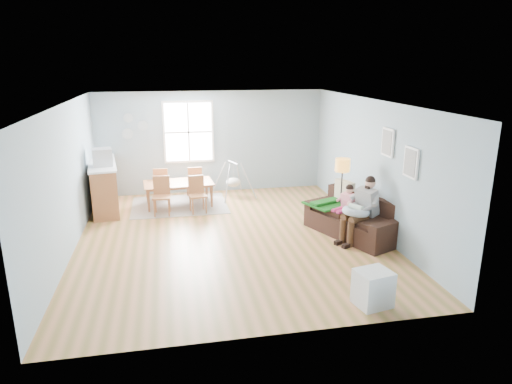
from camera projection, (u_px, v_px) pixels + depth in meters
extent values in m
cube|color=olive|center=(231.00, 239.00, 9.25)|extent=(8.40, 9.40, 0.08)
cube|color=silver|center=(228.00, 86.00, 8.41)|extent=(8.40, 9.40, 0.60)
cube|color=#8BA9B5|center=(208.00, 136.00, 13.26)|extent=(8.40, 0.08, 3.90)
cube|color=#8BA9B5|center=(295.00, 283.00, 4.47)|extent=(8.40, 0.08, 3.90)
cube|color=#8BA9B5|center=(425.00, 164.00, 9.64)|extent=(0.08, 9.40, 3.90)
cube|color=white|center=(189.00, 132.00, 11.94)|extent=(1.32, 0.06, 1.62)
cube|color=white|center=(189.00, 132.00, 11.92)|extent=(1.20, 0.02, 1.50)
cube|color=white|center=(189.00, 132.00, 11.91)|extent=(1.20, 0.03, 0.04)
cube|color=white|center=(189.00, 132.00, 11.91)|extent=(0.04, 0.03, 1.50)
cube|color=white|center=(411.00, 163.00, 7.89)|extent=(0.04, 0.44, 0.54)
cube|color=slate|center=(410.00, 163.00, 7.89)|extent=(0.01, 0.36, 0.46)
cube|color=white|center=(388.00, 142.00, 8.69)|extent=(0.04, 0.44, 0.54)
cube|color=slate|center=(387.00, 142.00, 8.68)|extent=(0.01, 0.36, 0.46)
cylinder|color=#899AA4|center=(128.00, 118.00, 11.56)|extent=(0.24, 0.02, 0.24)
cylinder|color=#899AA4|center=(143.00, 125.00, 11.68)|extent=(0.26, 0.02, 0.26)
cylinder|color=#899AA4|center=(127.00, 134.00, 11.66)|extent=(0.28, 0.02, 0.28)
cube|color=black|center=(352.00, 226.00, 9.30)|extent=(1.58, 2.19, 0.40)
cube|color=black|center=(365.00, 204.00, 9.37)|extent=(0.96, 1.93, 0.41)
cube|color=black|center=(388.00, 226.00, 8.50)|extent=(0.87, 0.51, 0.15)
cube|color=black|center=(322.00, 202.00, 9.95)|extent=(0.87, 0.51, 0.15)
cube|color=#16611B|center=(329.00, 203.00, 9.74)|extent=(1.15, 1.06, 0.04)
cube|color=tan|center=(344.00, 192.00, 9.72)|extent=(0.29, 0.52, 0.50)
cube|color=gray|center=(367.00, 202.00, 8.96)|extent=(0.47, 0.51, 0.56)
sphere|color=tan|center=(370.00, 183.00, 8.89)|extent=(0.21, 0.21, 0.21)
sphere|color=black|center=(370.00, 181.00, 8.88)|extent=(0.20, 0.20, 0.20)
cylinder|color=#371F14|center=(359.00, 219.00, 8.76)|extent=(0.45, 0.32, 0.15)
cylinder|color=#371F14|center=(351.00, 216.00, 8.92)|extent=(0.45, 0.32, 0.15)
cylinder|color=#371F14|center=(351.00, 234.00, 8.72)|extent=(0.12, 0.12, 0.50)
cylinder|color=#371F14|center=(343.00, 231.00, 8.88)|extent=(0.12, 0.12, 0.50)
cube|color=black|center=(347.00, 245.00, 8.74)|extent=(0.24, 0.18, 0.08)
cube|color=black|center=(339.00, 242.00, 8.90)|extent=(0.24, 0.18, 0.08)
torus|color=#A2B3CA|center=(356.00, 211.00, 8.83)|extent=(0.74, 0.73, 0.22)
cylinder|color=silver|center=(356.00, 208.00, 8.81)|extent=(0.26, 0.31, 0.13)
sphere|color=tan|center=(350.00, 205.00, 8.94)|extent=(0.11, 0.11, 0.11)
cube|color=white|center=(348.00, 201.00, 9.36)|extent=(0.31, 0.32, 0.35)
sphere|color=tan|center=(349.00, 190.00, 9.31)|extent=(0.16, 0.16, 0.16)
sphere|color=black|center=(350.00, 188.00, 9.30)|extent=(0.16, 0.16, 0.16)
cylinder|color=#DA3578|center=(342.00, 211.00, 9.21)|extent=(0.30, 0.21, 0.09)
cylinder|color=#DA3578|center=(337.00, 210.00, 9.31)|extent=(0.30, 0.21, 0.09)
cylinder|color=#DA3578|center=(337.00, 220.00, 9.18)|extent=(0.07, 0.07, 0.29)
cylinder|color=#DA3578|center=(332.00, 219.00, 9.28)|extent=(0.07, 0.07, 0.29)
cylinder|color=black|center=(339.00, 227.00, 9.81)|extent=(0.26, 0.26, 0.03)
cylinder|color=black|center=(341.00, 198.00, 9.63)|extent=(0.03, 0.03, 1.32)
cylinder|color=orange|center=(343.00, 165.00, 9.43)|extent=(0.30, 0.30, 0.26)
cube|color=white|center=(373.00, 288.00, 6.62)|extent=(0.56, 0.52, 0.54)
cube|color=black|center=(361.00, 291.00, 6.54)|extent=(0.10, 0.36, 0.43)
cube|color=gray|center=(180.00, 205.00, 11.28)|extent=(2.31, 1.76, 0.01)
imported|color=brown|center=(179.00, 194.00, 11.20)|extent=(1.72, 1.04, 0.58)
cube|color=#A26638|center=(162.00, 197.00, 10.48)|extent=(0.43, 0.43, 0.04)
cube|color=#A26638|center=(162.00, 185.00, 10.58)|extent=(0.38, 0.06, 0.44)
cylinder|color=#A26638|center=(154.00, 208.00, 10.36)|extent=(0.04, 0.04, 0.43)
cylinder|color=#A26638|center=(169.00, 208.00, 10.40)|extent=(0.04, 0.04, 0.43)
cylinder|color=#A26638|center=(156.00, 204.00, 10.67)|extent=(0.04, 0.04, 0.43)
cylinder|color=#A26638|center=(170.00, 204.00, 10.71)|extent=(0.04, 0.04, 0.43)
cube|color=#A26638|center=(198.00, 196.00, 10.64)|extent=(0.44, 0.44, 0.04)
cube|color=#A26638|center=(196.00, 184.00, 10.73)|extent=(0.37, 0.08, 0.43)
cylinder|color=#A26638|center=(193.00, 207.00, 10.50)|extent=(0.04, 0.04, 0.42)
cylinder|color=#A26638|center=(206.00, 205.00, 10.60)|extent=(0.04, 0.04, 0.42)
cylinder|color=#A26638|center=(190.00, 203.00, 10.79)|extent=(0.04, 0.04, 0.42)
cylinder|color=#A26638|center=(203.00, 202.00, 10.89)|extent=(0.04, 0.04, 0.42)
cube|color=#A26638|center=(162.00, 184.00, 11.70)|extent=(0.41, 0.41, 0.04)
cube|color=#A26638|center=(161.00, 177.00, 11.47)|extent=(0.37, 0.06, 0.42)
cylinder|color=#A26638|center=(169.00, 190.00, 11.92)|extent=(0.04, 0.04, 0.41)
cylinder|color=#A26638|center=(157.00, 190.00, 11.88)|extent=(0.04, 0.04, 0.41)
cylinder|color=#A26638|center=(168.00, 193.00, 11.63)|extent=(0.04, 0.04, 0.41)
cylinder|color=#A26638|center=(155.00, 193.00, 11.59)|extent=(0.04, 0.04, 0.41)
cube|color=#A26638|center=(194.00, 182.00, 11.86)|extent=(0.42, 0.42, 0.04)
cube|color=#A26638|center=(195.00, 175.00, 11.63)|extent=(0.36, 0.08, 0.42)
cylinder|color=#A26638|center=(199.00, 188.00, 12.10)|extent=(0.04, 0.04, 0.41)
cylinder|color=#A26638|center=(188.00, 189.00, 12.01)|extent=(0.04, 0.04, 0.41)
cylinder|color=#A26638|center=(201.00, 191.00, 11.82)|extent=(0.04, 0.04, 0.41)
cylinder|color=#A26638|center=(190.00, 192.00, 11.73)|extent=(0.04, 0.04, 0.41)
cube|color=brown|center=(104.00, 186.00, 10.89)|extent=(0.82, 2.06, 1.12)
cube|color=white|center=(102.00, 163.00, 10.74)|extent=(0.87, 2.11, 0.04)
cube|color=#B8B8BD|center=(102.00, 157.00, 10.33)|extent=(0.48, 0.46, 0.39)
cube|color=black|center=(93.00, 158.00, 10.26)|extent=(0.08, 0.32, 0.28)
cylinder|color=#B8B8BD|center=(233.00, 162.00, 11.73)|extent=(0.18, 0.52, 0.04)
ellipsoid|color=beige|center=(233.00, 182.00, 11.87)|extent=(0.38, 0.38, 0.23)
cylinder|color=#B8B8BD|center=(233.00, 172.00, 11.80)|extent=(0.01, 0.01, 0.42)
cylinder|color=#B8B8BD|center=(228.00, 183.00, 11.47)|extent=(0.23, 0.42, 0.93)
cylinder|color=#B8B8BD|center=(249.00, 181.00, 11.73)|extent=(0.40, 0.25, 0.93)
cylinder|color=#B8B8BD|center=(218.00, 178.00, 11.98)|extent=(0.40, 0.25, 0.93)
cylinder|color=#B8B8BD|center=(239.00, 176.00, 12.24)|extent=(0.23, 0.42, 0.93)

